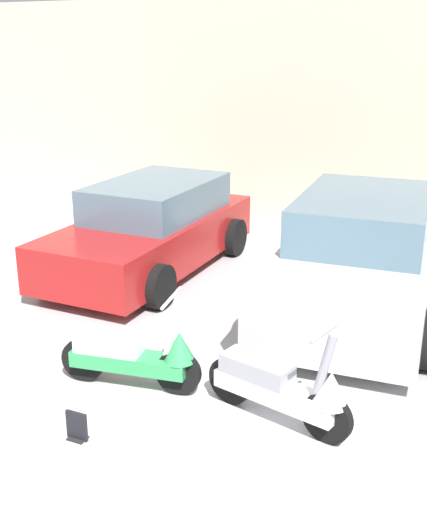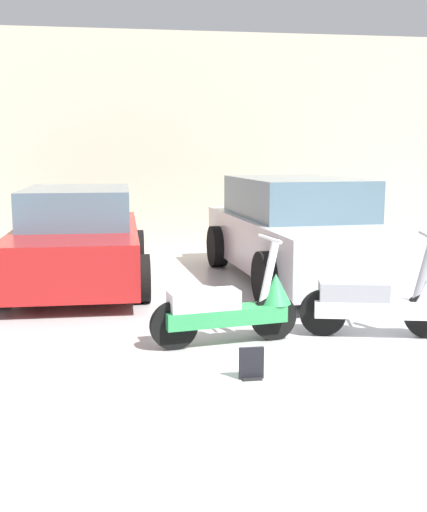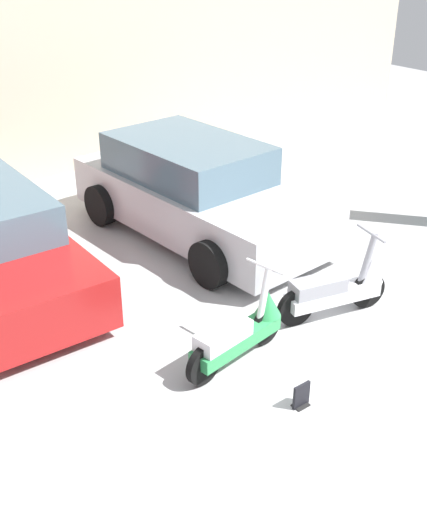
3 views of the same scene
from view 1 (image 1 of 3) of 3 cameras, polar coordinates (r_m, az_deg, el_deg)
The scene contains 7 objects.
ground_plane at distance 5.65m, azimuth -5.18°, elevation -16.40°, with size 28.00×28.00×0.00m, color #B2B2B2.
wall_back at distance 11.66m, azimuth 13.02°, elevation 12.05°, with size 19.60×0.12×4.00m, color beige.
scooter_front_left at distance 6.31m, azimuth -6.94°, elevation -8.70°, with size 1.43×0.56×1.00m.
scooter_front_right at distance 5.75m, azimuth 6.20°, elevation -11.48°, with size 1.44×0.64×1.02m.
car_rear_left at distance 9.44m, azimuth -5.51°, elevation 2.43°, with size 1.90×3.85×1.30m.
car_rear_center at distance 8.20m, azimuth 12.86°, elevation -0.03°, with size 2.25×4.31×1.42m.
placard_near_left_scooter at distance 5.75m, azimuth -12.05°, elevation -14.67°, with size 0.20×0.12×0.26m.
Camera 1 is at (2.36, -3.99, 3.23)m, focal length 45.00 mm.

